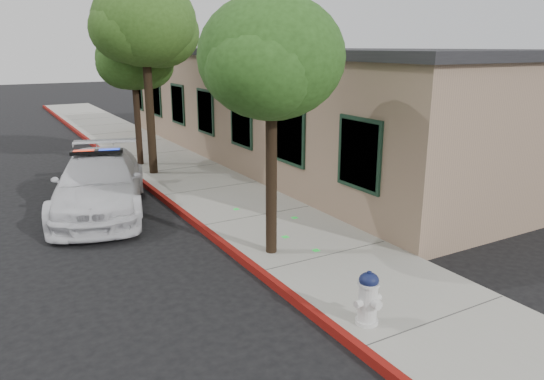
{
  "coord_description": "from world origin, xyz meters",
  "views": [
    {
      "loc": [
        -4.32,
        -7.97,
        4.33
      ],
      "look_at": [
        1.09,
        1.38,
        1.29
      ],
      "focal_mm": 33.85,
      "sensor_mm": 36.0,
      "label": 1
    }
  ],
  "objects_px": {
    "police_car": "(100,183)",
    "fire_hydrant": "(368,298)",
    "street_tree_near": "(272,63)",
    "street_tree_mid": "(145,27)",
    "street_tree_far": "(134,62)",
    "clapboard_building": "(299,104)"
  },
  "relations": [
    {
      "from": "street_tree_mid",
      "to": "street_tree_far",
      "type": "bearing_deg",
      "value": 89.9
    },
    {
      "from": "fire_hydrant",
      "to": "street_tree_near",
      "type": "relative_size",
      "value": 0.17
    },
    {
      "from": "street_tree_mid",
      "to": "street_tree_far",
      "type": "relative_size",
      "value": 1.3
    },
    {
      "from": "police_car",
      "to": "clapboard_building",
      "type": "bearing_deg",
      "value": 37.62
    },
    {
      "from": "street_tree_near",
      "to": "street_tree_mid",
      "type": "relative_size",
      "value": 0.82
    },
    {
      "from": "police_car",
      "to": "fire_hydrant",
      "type": "relative_size",
      "value": 6.73
    },
    {
      "from": "fire_hydrant",
      "to": "street_tree_mid",
      "type": "relative_size",
      "value": 0.14
    },
    {
      "from": "street_tree_far",
      "to": "clapboard_building",
      "type": "bearing_deg",
      "value": -12.8
    },
    {
      "from": "fire_hydrant",
      "to": "police_car",
      "type": "bearing_deg",
      "value": 102.33
    },
    {
      "from": "fire_hydrant",
      "to": "street_tree_near",
      "type": "bearing_deg",
      "value": 84.43
    },
    {
      "from": "police_car",
      "to": "street_tree_far",
      "type": "relative_size",
      "value": 1.21
    },
    {
      "from": "fire_hydrant",
      "to": "street_tree_far",
      "type": "bearing_deg",
      "value": 86.45
    },
    {
      "from": "fire_hydrant",
      "to": "street_tree_near",
      "type": "distance_m",
      "value": 4.73
    },
    {
      "from": "police_car",
      "to": "fire_hydrant",
      "type": "bearing_deg",
      "value": -58.2
    },
    {
      "from": "fire_hydrant",
      "to": "street_tree_near",
      "type": "xyz_separation_m",
      "value": [
        0.16,
        3.25,
        3.43
      ]
    },
    {
      "from": "police_car",
      "to": "fire_hydrant",
      "type": "height_order",
      "value": "police_car"
    },
    {
      "from": "street_tree_mid",
      "to": "street_tree_far",
      "type": "xyz_separation_m",
      "value": [
        0.0,
        1.51,
        -1.12
      ]
    },
    {
      "from": "street_tree_near",
      "to": "street_tree_far",
      "type": "bearing_deg",
      "value": 89.91
    },
    {
      "from": "street_tree_far",
      "to": "street_tree_near",
      "type": "bearing_deg",
      "value": -90.09
    },
    {
      "from": "street_tree_mid",
      "to": "clapboard_building",
      "type": "bearing_deg",
      "value": 1.47
    },
    {
      "from": "clapboard_building",
      "to": "street_tree_far",
      "type": "bearing_deg",
      "value": 167.2
    },
    {
      "from": "clapboard_building",
      "to": "police_car",
      "type": "xyz_separation_m",
      "value": [
        -8.38,
        -3.21,
        -1.33
      ]
    }
  ]
}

